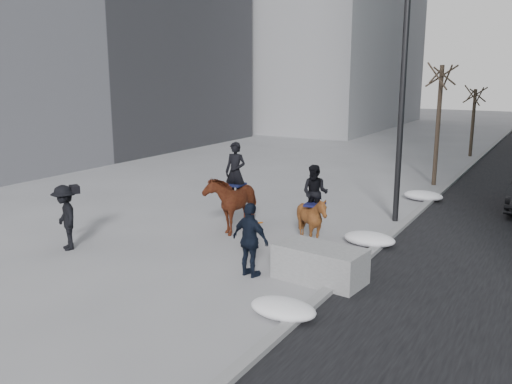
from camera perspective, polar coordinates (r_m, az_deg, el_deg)
The scene contains 11 objects.
ground at distance 14.01m, azimuth -2.49°, elevation -6.93°, with size 120.00×120.00×0.00m, color gray.
curb at distance 21.99m, azimuth 18.61°, elevation -0.19°, with size 0.25×90.00×0.12m, color gray.
planter at distance 12.49m, azimuth 6.72°, elevation -7.51°, with size 2.03×1.01×0.81m, color #959598.
tree_near at distance 23.65m, azimuth 18.64°, elevation 7.24°, with size 1.20×1.20×5.47m, color #362620, non-canonical shape.
tree_far at distance 32.62m, azimuth 21.89°, elevation 7.11°, with size 1.20×1.20×4.13m, color #362B20, non-canonical shape.
mounted_left at distance 16.23m, azimuth -2.40°, elevation -0.58°, with size 1.02×2.08×2.64m.
mounted_right at distance 14.74m, azimuth 6.00°, elevation -2.35°, with size 1.33×1.46×2.23m.
feeder at distance 12.53m, azimuth -0.59°, elevation -5.07°, with size 1.09×0.94×1.75m.
camera_crew at distance 15.27m, azimuth -19.43°, elevation -2.52°, with size 1.31×1.13×1.75m.
lamppost at distance 17.22m, azimuth 15.27°, elevation 13.22°, with size 0.25×1.25×9.09m.
snow_piles at distance 15.70m, azimuth 12.45°, elevation -4.37°, with size 1.43×12.14×0.36m.
Camera 1 is at (7.15, -11.10, 4.68)m, focal length 38.00 mm.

